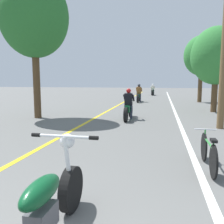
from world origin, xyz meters
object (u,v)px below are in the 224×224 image
motorcycle_foreground (44,208)px  roadside_tree_left (34,18)px  motorcycle_rider_lead (128,108)px  motorcycle_rider_far (153,91)px  bicycle_parked (208,152)px  roadside_tree_right_far (201,56)px  roadside_tree_right_near (216,56)px  motorcycle_rider_mid (139,95)px

motorcycle_foreground → roadside_tree_left: bearing=119.6°
motorcycle_rider_lead → motorcycle_rider_far: bearing=88.9°
motorcycle_foreground → motorcycle_rider_far: size_ratio=1.04×
bicycle_parked → motorcycle_rider_far: bearing=94.8°
roadside_tree_right_far → roadside_tree_left: roadside_tree_left is taller
roadside_tree_right_near → motorcycle_foreground: (-3.96, -11.90, -2.61)m
roadside_tree_right_far → motorcycle_foreground: (-4.11, -18.13, -3.24)m
bicycle_parked → roadside_tree_right_near: bearing=78.3°
motorcycle_foreground → motorcycle_rider_mid: motorcycle_rider_mid is taller
roadside_tree_left → motorcycle_foreground: bearing=-60.4°
roadside_tree_left → motorcycle_rider_far: bearing=76.5°
roadside_tree_right_far → motorcycle_rider_lead: bearing=-114.5°
roadside_tree_right_near → bicycle_parked: (-1.91, -9.20, -2.71)m
motorcycle_rider_lead → motorcycle_rider_mid: (-0.40, 8.93, 0.04)m
motorcycle_rider_far → bicycle_parked: size_ratio=1.31×
motorcycle_foreground → motorcycle_rider_lead: 8.42m
roadside_tree_right_far → roadside_tree_left: bearing=-130.3°
motorcycle_foreground → bicycle_parked: motorcycle_foreground is taller
roadside_tree_right_near → motorcycle_rider_lead: size_ratio=2.13×
motorcycle_rider_lead → motorcycle_rider_mid: motorcycle_rider_mid is taller
motorcycle_rider_lead → roadside_tree_right_far: bearing=65.5°
roadside_tree_right_far → roadside_tree_right_near: bearing=-91.4°
motorcycle_foreground → motorcycle_rider_mid: 17.36m
motorcycle_rider_mid → bicycle_parked: bearing=-79.3°
motorcycle_foreground → bicycle_parked: (2.05, 2.70, -0.10)m
bicycle_parked → motorcycle_foreground: bearing=-127.2°
roadside_tree_right_far → bicycle_parked: size_ratio=3.34×
roadside_tree_right_far → bicycle_parked: roadside_tree_right_far is taller
roadside_tree_right_near → motorcycle_foreground: 12.81m
roadside_tree_right_near → roadside_tree_left: 9.47m
roadside_tree_left → motorcycle_rider_lead: size_ratio=2.91×
motorcycle_rider_lead → motorcycle_rider_far: motorcycle_rider_far is taller
roadside_tree_right_near → bicycle_parked: 9.78m
motorcycle_rider_lead → bicycle_parked: (2.37, -5.72, -0.19)m
roadside_tree_right_far → motorcycle_rider_mid: (-4.83, -0.79, -3.12)m
motorcycle_rider_mid → motorcycle_rider_far: motorcycle_rider_mid is taller
motorcycle_foreground → motorcycle_rider_mid: (-0.72, 17.34, 0.12)m
roadside_tree_right_near → motorcycle_rider_lead: roadside_tree_right_near is taller
motorcycle_foreground → roadside_tree_right_near: bearing=71.6°
motorcycle_foreground → motorcycle_rider_far: 26.96m
roadside_tree_right_far → motorcycle_rider_lead: roadside_tree_right_far is taller
roadside_tree_right_near → roadside_tree_right_far: (0.15, 6.23, 0.64)m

